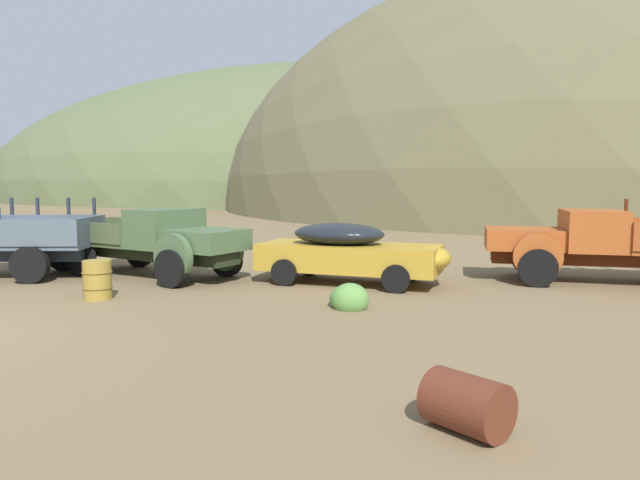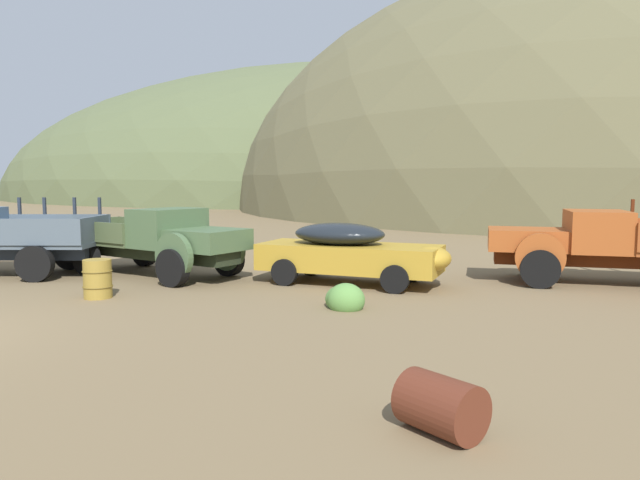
% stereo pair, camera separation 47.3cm
% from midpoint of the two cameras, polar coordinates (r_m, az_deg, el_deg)
% --- Properties ---
extents(hill_center, '(107.94, 84.79, 39.86)m').
position_cam_midpoint_polar(hill_center, '(95.46, -0.07, 4.15)').
color(hill_center, '#56603D').
rests_on(hill_center, ground).
extents(hill_far_left, '(72.45, 80.63, 46.99)m').
position_cam_midpoint_polar(hill_far_left, '(68.99, 23.04, 3.09)').
color(hill_far_left, brown).
rests_on(hill_far_left, ground).
extents(truck_weathered_green, '(6.05, 3.49, 1.89)m').
position_cam_midpoint_polar(truck_weathered_green, '(16.73, -15.67, -0.16)').
color(truck_weathered_green, '#232B1B').
rests_on(truck_weathered_green, ground).
extents(car_mustard, '(5.00, 2.17, 1.57)m').
position_cam_midpoint_polar(car_mustard, '(15.14, 2.43, -1.20)').
color(car_mustard, '#B28928').
rests_on(car_mustard, ground).
extents(truck_oxide_orange, '(6.58, 2.58, 2.16)m').
position_cam_midpoint_polar(truck_oxide_orange, '(16.80, 24.47, -0.39)').
color(truck_oxide_orange, '#51220D').
rests_on(truck_oxide_orange, ground).
extents(oil_drum_tipped, '(1.04, 0.98, 0.62)m').
position_cam_midpoint_polar(oil_drum_tipped, '(6.55, 11.93, -15.26)').
color(oil_drum_tipped, '#5B2819').
rests_on(oil_drum_tipped, ground).
extents(oil_drum_by_truck, '(0.66, 0.66, 0.88)m').
position_cam_midpoint_polar(oil_drum_by_truck, '(14.18, -21.66, -3.61)').
color(oil_drum_by_truck, olive).
rests_on(oil_drum_by_truck, ground).
extents(bush_near_barrel, '(0.89, 0.82, 0.70)m').
position_cam_midpoint_polar(bush_near_barrel, '(12.34, 1.64, -5.78)').
color(bush_near_barrel, '#5B8E42').
rests_on(bush_near_barrel, ground).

